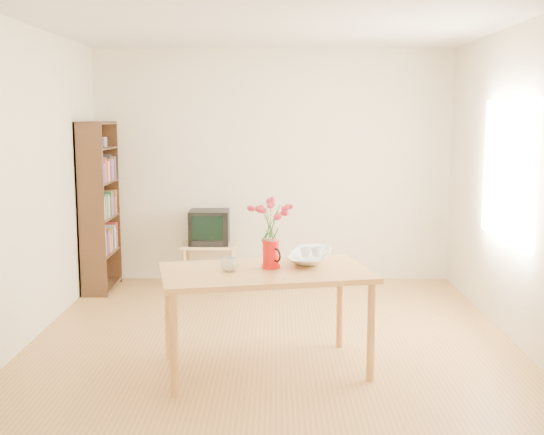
{
  "coord_description": "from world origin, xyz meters",
  "views": [
    {
      "loc": [
        0.03,
        -5.42,
        1.84
      ],
      "look_at": [
        0.0,
        0.3,
        1.0
      ],
      "focal_mm": 45.0,
      "sensor_mm": 36.0,
      "label": 1
    }
  ],
  "objects_px": {
    "mug": "(229,265)",
    "bowl": "(311,234)",
    "table": "(265,280)",
    "pitcher": "(271,255)",
    "television": "(209,226)"
  },
  "relations": [
    {
      "from": "pitcher",
      "to": "mug",
      "type": "height_order",
      "value": "pitcher"
    },
    {
      "from": "bowl",
      "to": "pitcher",
      "type": "bearing_deg",
      "value": -141.59
    },
    {
      "from": "pitcher",
      "to": "mug",
      "type": "xyz_separation_m",
      "value": [
        -0.3,
        -0.11,
        -0.05
      ]
    },
    {
      "from": "television",
      "to": "mug",
      "type": "bearing_deg",
      "value": -82.39
    },
    {
      "from": "mug",
      "to": "pitcher",
      "type": "bearing_deg",
      "value": 161.66
    },
    {
      "from": "pitcher",
      "to": "mug",
      "type": "bearing_deg",
      "value": 165.53
    },
    {
      "from": "pitcher",
      "to": "bowl",
      "type": "distance_m",
      "value": 0.4
    },
    {
      "from": "bowl",
      "to": "television",
      "type": "height_order",
      "value": "bowl"
    },
    {
      "from": "pitcher",
      "to": "bowl",
      "type": "relative_size",
      "value": 0.47
    },
    {
      "from": "mug",
      "to": "bowl",
      "type": "height_order",
      "value": "bowl"
    },
    {
      "from": "table",
      "to": "pitcher",
      "type": "xyz_separation_m",
      "value": [
        0.04,
        0.07,
        0.17
      ]
    },
    {
      "from": "table",
      "to": "mug",
      "type": "bearing_deg",
      "value": 177.19
    },
    {
      "from": "bowl",
      "to": "television",
      "type": "bearing_deg",
      "value": 113.6
    },
    {
      "from": "mug",
      "to": "bowl",
      "type": "relative_size",
      "value": 0.28
    },
    {
      "from": "table",
      "to": "television",
      "type": "bearing_deg",
      "value": 92.39
    }
  ]
}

